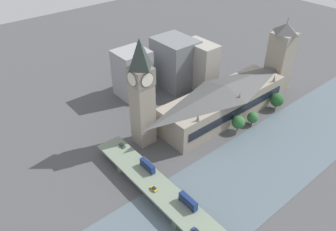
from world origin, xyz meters
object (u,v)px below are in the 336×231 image
(double_decker_bus_lead, at_px, (147,165))
(car_southbound_lead, at_px, (154,189))
(car_northbound_tail, at_px, (122,145))
(parliament_hall, at_px, (224,101))
(victoria_tower, at_px, (280,57))
(clock_tower, at_px, (142,91))
(road_bridge, at_px, (184,213))
(double_decker_bus_mid, at_px, (188,201))
(car_northbound_lead, at_px, (196,231))

(double_decker_bus_lead, distance_m, car_southbound_lead, 14.86)
(car_northbound_tail, bearing_deg, parliament_hall, -97.27)
(victoria_tower, distance_m, double_decker_bus_lead, 134.54)
(parliament_hall, distance_m, car_northbound_tail, 74.71)
(car_northbound_tail, relative_size, car_southbound_lead, 1.12)
(clock_tower, xyz_separation_m, car_southbound_lead, (-39.92, 23.33, -28.04))
(parliament_hall, relative_size, car_northbound_tail, 20.97)
(clock_tower, relative_size, road_bridge, 0.50)
(clock_tower, distance_m, double_decker_bus_mid, 65.31)
(double_decker_bus_mid, height_order, car_northbound_tail, double_decker_bus_mid)
(victoria_tower, height_order, car_southbound_lead, victoria_tower)
(victoria_tower, bearing_deg, double_decker_bus_mid, 108.93)
(clock_tower, xyz_separation_m, double_decker_bus_lead, (-26.56, 17.08, -26.16))
(victoria_tower, relative_size, car_northbound_lead, 11.82)
(clock_tower, relative_size, double_decker_bus_mid, 6.18)
(road_bridge, bearing_deg, parliament_hall, -58.76)
(double_decker_bus_lead, distance_m, car_northbound_lead, 44.48)
(parliament_hall, height_order, victoria_tower, victoria_tower)
(clock_tower, height_order, car_northbound_tail, clock_tower)
(double_decker_bus_mid, relative_size, car_northbound_lead, 2.30)
(car_northbound_lead, bearing_deg, double_decker_bus_mid, -29.01)
(parliament_hall, height_order, double_decker_bus_mid, parliament_hall)
(car_northbound_lead, bearing_deg, victoria_tower, -67.32)
(car_northbound_tail, bearing_deg, victoria_tower, -94.04)
(parliament_hall, relative_size, car_southbound_lead, 23.47)
(car_northbound_lead, relative_size, car_northbound_tail, 1.02)
(double_decker_bus_lead, bearing_deg, car_southbound_lead, 154.94)
(double_decker_bus_lead, distance_m, car_northbound_tail, 23.99)
(double_decker_bus_lead, xyz_separation_m, double_decker_bus_mid, (-30.92, -0.15, 0.18))
(double_decker_bus_lead, bearing_deg, clock_tower, -32.74)
(parliament_hall, bearing_deg, double_decker_bus_lead, 101.09)
(clock_tower, bearing_deg, double_decker_bus_lead, 147.26)
(road_bridge, height_order, car_northbound_lead, car_northbound_lead)
(car_northbound_tail, distance_m, car_southbound_lead, 37.78)
(clock_tower, xyz_separation_m, car_northbound_lead, (-70.44, 24.12, -28.04))
(parliament_hall, distance_m, road_bridge, 90.84)
(double_decker_bus_lead, bearing_deg, car_northbound_tail, 0.19)
(double_decker_bus_mid, relative_size, car_southbound_lead, 2.63)
(double_decker_bus_lead, height_order, double_decker_bus_mid, double_decker_bus_mid)
(car_southbound_lead, bearing_deg, parliament_hall, -70.84)
(clock_tower, height_order, double_decker_bus_mid, clock_tower)
(car_northbound_tail, bearing_deg, car_southbound_lead, 170.61)
(road_bridge, distance_m, car_northbound_lead, 12.05)
(double_decker_bus_mid, distance_m, car_southbound_lead, 18.80)
(clock_tower, bearing_deg, car_southbound_lead, 149.70)
(parliament_hall, distance_m, clock_tower, 62.56)
(victoria_tower, xyz_separation_m, car_northbound_lead, (-58.42, 139.77, -18.40))
(road_bridge, distance_m, car_northbound_tail, 56.56)
(double_decker_bus_mid, bearing_deg, car_northbound_lead, 150.99)
(parliament_hall, distance_m, double_decker_bus_lead, 75.35)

